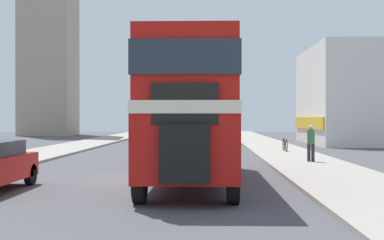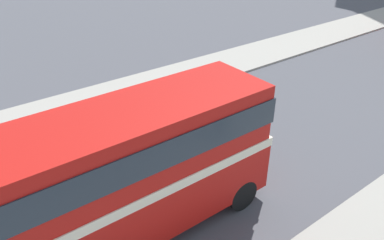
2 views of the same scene
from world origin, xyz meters
The scene contains 3 objects.
ground_plane centered at (0.00, 0.00, 0.00)m, with size 120.00×120.00×0.00m, color #47474C.
sidewalk_left centered at (-6.75, 0.00, 0.06)m, with size 3.50×120.00×0.12m.
double_decker_bus centered at (1.95, -0.71, 2.48)m, with size 2.50×10.80×4.16m.
Camera 2 is at (9.42, -3.15, 8.59)m, focal length 35.00 mm.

